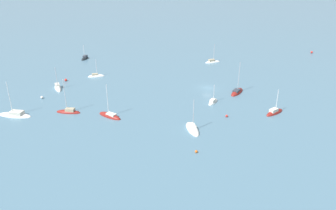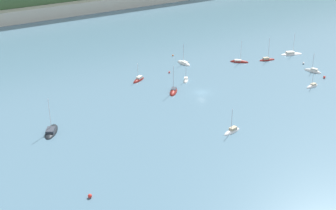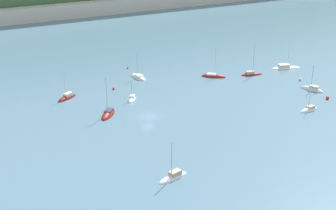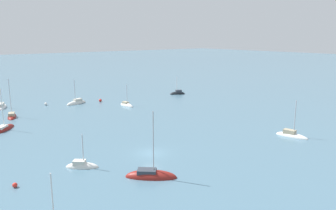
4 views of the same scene
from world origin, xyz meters
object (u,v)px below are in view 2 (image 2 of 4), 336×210
sailboat_9 (139,80)px  mooring_buoy_3 (303,63)px  sailboat_1 (291,54)px  sailboat_7 (173,92)px  sailboat_4 (232,131)px  sailboat_11 (239,62)px  sailboat_8 (51,132)px  mooring_buoy_4 (90,196)px  sailboat_0 (312,86)px  sailboat_10 (267,60)px  mooring_buoy_0 (324,77)px  mooring_buoy_2 (173,55)px  sailboat_2 (184,64)px  sailboat_5 (186,80)px  mooring_buoy_1 (169,72)px  sailboat_3 (313,71)px

sailboat_9 → mooring_buoy_3: 59.87m
sailboat_1 → sailboat_7: (-57.00, -5.98, -0.06)m
sailboat_4 → sailboat_9: 43.94m
sailboat_9 → sailboat_11: (39.15, -4.16, -0.04)m
sailboat_8 → mooring_buoy_4: (-3.10, -31.23, 0.32)m
sailboat_0 → sailboat_7: bearing=-30.1°
sailboat_10 → sailboat_9: bearing=-172.6°
mooring_buoy_0 → mooring_buoy_4: bearing=-168.3°
sailboat_8 → mooring_buoy_2: 67.84m
sailboat_1 → sailboat_2: bearing=-178.0°
mooring_buoy_0 → mooring_buoy_2: bearing=123.2°
mooring_buoy_2 → mooring_buoy_4: 89.67m
sailboat_1 → sailboat_10: bearing=-160.2°
mooring_buoy_2 → sailboat_7: bearing=-122.8°
sailboat_10 → mooring_buoy_0: (3.56, -23.28, 0.26)m
sailboat_5 → sailboat_10: size_ratio=0.60×
sailboat_7 → mooring_buoy_4: bearing=-8.8°
sailboat_9 → sailboat_2: bearing=164.6°
mooring_buoy_4 → sailboat_11: bearing=30.4°
sailboat_10 → sailboat_11: bearing=175.6°
mooring_buoy_1 → sailboat_1: bearing=-9.6°
sailboat_7 → sailboat_8: size_ratio=0.95×
sailboat_3 → mooring_buoy_0: (-1.46, -6.18, 0.29)m
sailboat_2 → mooring_buoy_3: sailboat_2 is taller
sailboat_5 → mooring_buoy_2: sailboat_5 is taller
sailboat_5 → sailboat_8: bearing=-38.4°
sailboat_9 → mooring_buoy_0: (52.60, -31.25, 0.28)m
mooring_buoy_0 → mooring_buoy_2: size_ratio=1.48×
sailboat_2 → sailboat_3: bearing=-138.3°
sailboat_0 → sailboat_10: 26.72m
mooring_buoy_2 → mooring_buoy_4: mooring_buoy_4 is taller
sailboat_11 → mooring_buoy_1: size_ratio=14.87×
sailboat_7 → sailboat_5: bearing=165.1°
sailboat_9 → sailboat_11: size_ratio=0.77×
sailboat_1 → sailboat_5: 48.53m
sailboat_10 → sailboat_0: bearing=-85.0°
mooring_buoy_0 → sailboat_9: bearing=149.3°
sailboat_2 → sailboat_5: bearing=142.6°
sailboat_11 → sailboat_9: bearing=-142.5°
sailboat_4 → sailboat_5: (9.94, 35.34, -0.04)m
sailboat_8 → mooring_buoy_3: size_ratio=13.87×
sailboat_10 → mooring_buoy_1: size_ratio=15.38×
sailboat_11 → mooring_buoy_0: bearing=-20.0°
sailboat_0 → mooring_buoy_2: sailboat_0 is taller
sailboat_4 → sailboat_5: 36.72m
sailboat_4 → mooring_buoy_1: size_ratio=12.32×
sailboat_3 → mooring_buoy_4: bearing=88.5°
sailboat_10 → mooring_buoy_4: (-88.49, -42.27, 0.29)m
sailboat_11 → mooring_buoy_2: size_ratio=16.41×
sailboat_9 → mooring_buoy_2: size_ratio=12.66×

